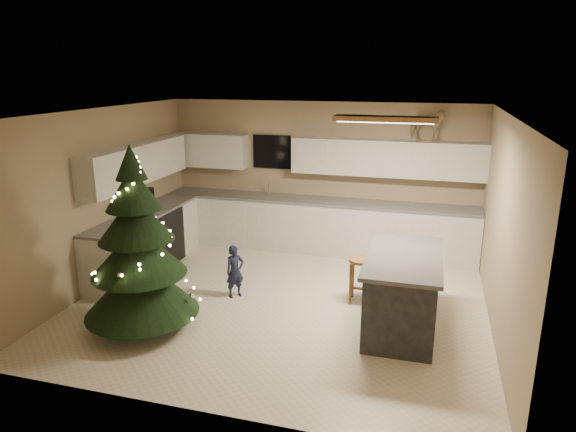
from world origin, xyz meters
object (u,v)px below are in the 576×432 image
object	(u,v)px
toddler	(235,271)
island	(402,291)
bar_stool	(361,270)
christmas_tree	(138,256)
rocking_horse	(427,124)

from	to	relation	value
toddler	island	bearing A→B (deg)	-54.37
toddler	bar_stool	bearing A→B (deg)	-37.77
christmas_tree	toddler	distance (m)	1.51
island	bar_stool	size ratio (longest dim) A/B	2.67
bar_stool	christmas_tree	bearing A→B (deg)	-149.65
bar_stool	christmas_tree	world-z (taller)	christmas_tree
bar_stool	toddler	distance (m)	1.76
christmas_tree	rocking_horse	distance (m)	4.93
bar_stool	rocking_horse	world-z (taller)	rocking_horse
island	bar_stool	xyz separation A→B (m)	(-0.60, 0.58, 0.00)
island	rocking_horse	world-z (taller)	rocking_horse
toddler	rocking_horse	xyz separation A→B (m)	(2.44, 2.32, 1.90)
island	bar_stool	world-z (taller)	island
bar_stool	christmas_tree	xyz separation A→B (m)	(-2.51, -1.47, 0.47)
bar_stool	christmas_tree	distance (m)	2.94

